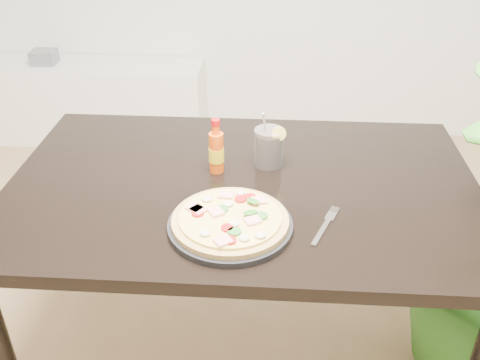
# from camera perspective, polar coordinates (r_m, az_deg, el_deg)

# --- Properties ---
(dining_table) EXTENTS (1.40, 0.90, 0.75)m
(dining_table) POSITION_cam_1_polar(r_m,az_deg,el_deg) (1.64, 0.28, -2.70)
(dining_table) COLOR black
(dining_table) RESTS_ON ground
(plate) EXTENTS (0.33, 0.33, 0.02)m
(plate) POSITION_cam_1_polar(r_m,az_deg,el_deg) (1.40, -1.05, -4.85)
(plate) COLOR black
(plate) RESTS_ON dining_table
(pizza) EXTENTS (0.31, 0.31, 0.03)m
(pizza) POSITION_cam_1_polar(r_m,az_deg,el_deg) (1.39, -1.06, -4.20)
(pizza) COLOR tan
(pizza) RESTS_ON plate
(hot_sauce_bottle) EXTENTS (0.05, 0.05, 0.17)m
(hot_sauce_bottle) POSITION_cam_1_polar(r_m,az_deg,el_deg) (1.62, -2.54, 3.07)
(hot_sauce_bottle) COLOR #EB510D
(hot_sauce_bottle) RESTS_ON dining_table
(cola_cup) EXTENTS (0.10, 0.09, 0.18)m
(cola_cup) POSITION_cam_1_polar(r_m,az_deg,el_deg) (1.66, 3.08, 3.44)
(cola_cup) COLOR black
(cola_cup) RESTS_ON dining_table
(fork) EXTENTS (0.09, 0.18, 0.00)m
(fork) POSITION_cam_1_polar(r_m,az_deg,el_deg) (1.43, 9.15, -4.68)
(fork) COLOR silver
(fork) RESTS_ON dining_table
(media_console) EXTENTS (1.40, 0.34, 0.50)m
(media_console) POSITION_cam_1_polar(r_m,az_deg,el_deg) (3.54, -15.44, 8.06)
(media_console) COLOR white
(media_console) RESTS_ON ground
(cd_stack) EXTENTS (0.14, 0.12, 0.08)m
(cd_stack) POSITION_cam_1_polar(r_m,az_deg,el_deg) (3.52, -20.16, 12.22)
(cd_stack) COLOR slate
(cd_stack) RESTS_ON media_console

